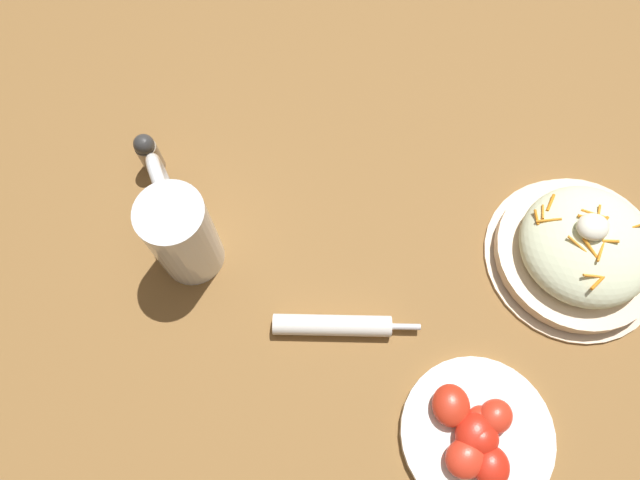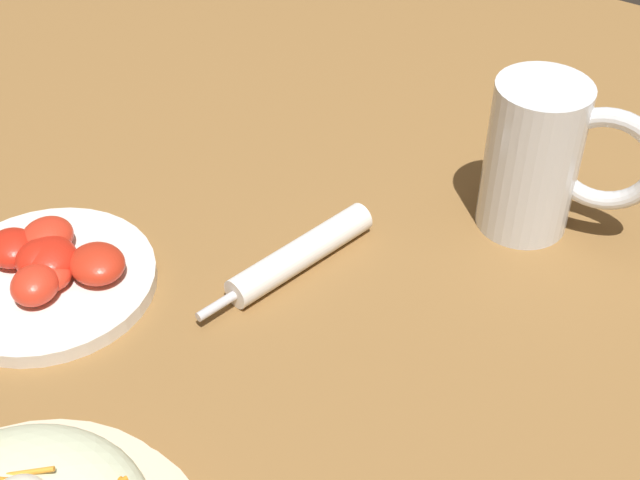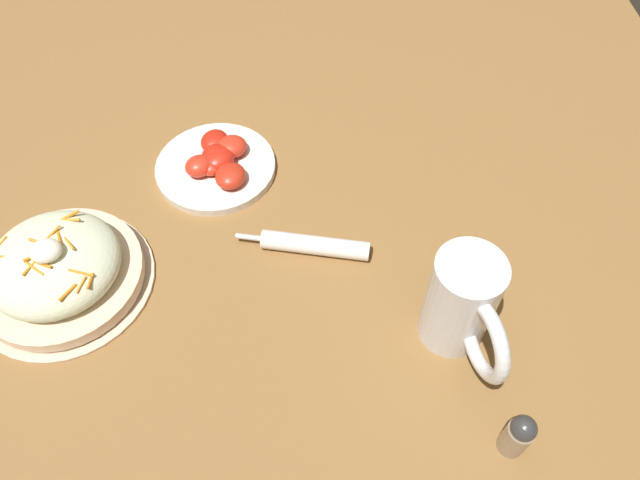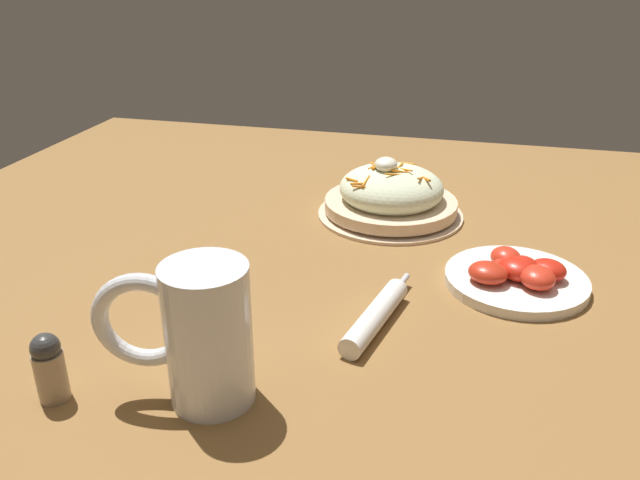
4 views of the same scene
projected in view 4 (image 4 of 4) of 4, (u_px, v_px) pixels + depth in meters
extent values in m
plane|color=olive|center=(327.00, 290.00, 0.80)|extent=(1.43, 1.43, 0.00)
cylinder|color=beige|center=(390.00, 213.00, 1.02)|extent=(0.23, 0.23, 0.01)
cylinder|color=beige|center=(391.00, 205.00, 1.01)|extent=(0.21, 0.21, 0.02)
ellipsoid|color=beige|center=(391.00, 188.00, 1.00)|extent=(0.16, 0.16, 0.07)
cylinder|color=orange|center=(377.00, 165.00, 1.00)|extent=(0.01, 0.02, 0.00)
cylinder|color=orange|center=(400.00, 166.00, 1.00)|extent=(0.02, 0.01, 0.01)
cylinder|color=orange|center=(352.00, 180.00, 0.98)|extent=(0.02, 0.02, 0.01)
cylinder|color=orange|center=(407.00, 163.00, 1.04)|extent=(0.02, 0.03, 0.01)
cylinder|color=orange|center=(361.00, 187.00, 0.95)|extent=(0.01, 0.02, 0.00)
cylinder|color=orange|center=(405.00, 170.00, 0.98)|extent=(0.02, 0.03, 0.01)
cylinder|color=orange|center=(357.00, 183.00, 0.96)|extent=(0.01, 0.02, 0.01)
cylinder|color=orange|center=(394.00, 175.00, 0.96)|extent=(0.02, 0.03, 0.01)
cylinder|color=orange|center=(400.00, 172.00, 0.97)|extent=(0.01, 0.03, 0.01)
cylinder|color=orange|center=(377.00, 168.00, 0.99)|extent=(0.02, 0.01, 0.01)
cylinder|color=orange|center=(366.00, 181.00, 0.96)|extent=(0.03, 0.01, 0.01)
cylinder|color=orange|center=(394.00, 161.00, 1.04)|extent=(0.02, 0.00, 0.00)
cylinder|color=orange|center=(425.00, 179.00, 0.97)|extent=(0.03, 0.02, 0.01)
cylinder|color=orange|center=(421.00, 178.00, 0.96)|extent=(0.03, 0.01, 0.01)
cylinder|color=orange|center=(385.00, 165.00, 1.00)|extent=(0.02, 0.02, 0.01)
cylinder|color=orange|center=(375.00, 166.00, 1.00)|extent=(0.03, 0.02, 0.01)
ellipsoid|color=white|center=(386.00, 164.00, 0.98)|extent=(0.04, 0.03, 0.02)
cylinder|color=white|center=(209.00, 335.00, 0.59)|extent=(0.08, 0.08, 0.14)
cylinder|color=gold|center=(211.00, 361.00, 0.60)|extent=(0.07, 0.07, 0.08)
cylinder|color=white|center=(207.00, 318.00, 0.58)|extent=(0.07, 0.07, 0.01)
torus|color=white|center=(144.00, 321.00, 0.58)|extent=(0.04, 0.10, 0.10)
cylinder|color=white|center=(375.00, 317.00, 0.72)|extent=(0.15, 0.06, 0.03)
cylinder|color=silver|center=(402.00, 282.00, 0.80)|extent=(0.04, 0.02, 0.01)
cylinder|color=white|center=(516.00, 280.00, 0.81)|extent=(0.18, 0.18, 0.01)
ellipsoid|color=red|center=(523.00, 268.00, 0.80)|extent=(0.05, 0.05, 0.03)
ellipsoid|color=red|center=(537.00, 277.00, 0.78)|extent=(0.06, 0.06, 0.03)
ellipsoid|color=red|center=(506.00, 258.00, 0.83)|extent=(0.05, 0.05, 0.03)
ellipsoid|color=red|center=(488.00, 273.00, 0.79)|extent=(0.05, 0.06, 0.03)
ellipsoid|color=red|center=(548.00, 270.00, 0.80)|extent=(0.05, 0.06, 0.03)
ellipsoid|color=red|center=(507.00, 266.00, 0.81)|extent=(0.05, 0.05, 0.02)
ellipsoid|color=red|center=(518.00, 269.00, 0.80)|extent=(0.07, 0.07, 0.03)
cylinder|color=gray|center=(51.00, 376.00, 0.60)|extent=(0.03, 0.03, 0.05)
sphere|color=#333333|center=(45.00, 348.00, 0.59)|extent=(0.03, 0.03, 0.03)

